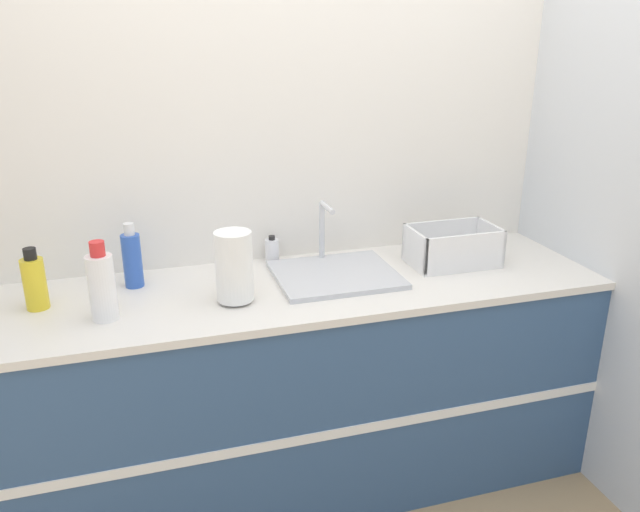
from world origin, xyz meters
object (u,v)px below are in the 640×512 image
object	(u,v)px
sink	(335,272)
dish_rack	(452,250)
bottle_blue	(132,259)
bottle_white_spray	(102,285)
bottle_yellow	(35,282)
paper_towel_roll	(234,267)
soap_dispenser	(272,250)

from	to	relation	value
sink	dish_rack	xyz separation A→B (m)	(0.52, -0.00, 0.04)
bottle_blue	bottle_white_spray	bearing A→B (deg)	-110.32
bottle_yellow	paper_towel_roll	bearing A→B (deg)	-12.08
paper_towel_roll	bottle_white_spray	size ratio (longest dim) A/B	0.95
bottle_blue	bottle_white_spray	xyz separation A→B (m)	(-0.10, -0.27, 0.01)
bottle_yellow	bottle_white_spray	size ratio (longest dim) A/B	0.81
sink	soap_dispenser	distance (m)	0.31
sink	soap_dispenser	bearing A→B (deg)	130.17
sink	dish_rack	size ratio (longest dim) A/B	1.32
dish_rack	soap_dispenser	size ratio (longest dim) A/B	3.16
bottle_blue	soap_dispenser	distance (m)	0.58
sink	bottle_blue	bearing A→B (deg)	170.65
bottle_yellow	bottle_blue	bearing A→B (deg)	18.66
dish_rack	bottle_white_spray	size ratio (longest dim) A/B	1.30
paper_towel_roll	bottle_blue	world-z (taller)	paper_towel_roll
soap_dispenser	bottle_yellow	bearing A→B (deg)	-165.95
dish_rack	bottle_blue	size ratio (longest dim) A/B	1.44
sink	bottle_yellow	size ratio (longest dim) A/B	2.13
bottle_yellow	bottle_white_spray	xyz separation A→B (m)	(0.23, -0.16, 0.02)
paper_towel_roll	bottle_yellow	bearing A→B (deg)	167.92
dish_rack	soap_dispenser	world-z (taller)	dish_rack
bottle_blue	bottle_white_spray	size ratio (longest dim) A/B	0.91
bottle_blue	dish_rack	bearing A→B (deg)	-5.77
bottle_blue	paper_towel_roll	bearing A→B (deg)	-36.49
sink	dish_rack	world-z (taller)	sink
paper_towel_roll	dish_rack	distance (m)	0.95
dish_rack	bottle_blue	bearing A→B (deg)	174.23
paper_towel_roll	soap_dispenser	distance (m)	0.44
sink	bottle_white_spray	bearing A→B (deg)	-170.50
bottle_white_spray	bottle_yellow	bearing A→B (deg)	145.25
sink	paper_towel_roll	bearing A→B (deg)	-162.72
paper_towel_roll	bottle_white_spray	distance (m)	0.45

